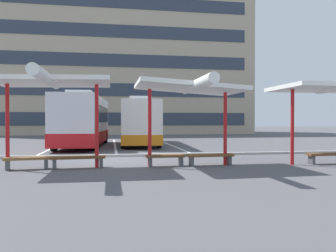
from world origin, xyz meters
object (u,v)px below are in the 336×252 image
coach_bus_1 (140,123)px  waiting_shelter_2 (190,89)px  bench_2 (27,160)px  bench_3 (78,159)px  waiting_shelter_3 (331,89)px  coach_bus_0 (84,122)px  bench_6 (326,156)px  waiting_shelter_1 (52,83)px  bench_5 (210,157)px  bench_4 (166,158)px

coach_bus_1 → waiting_shelter_2: 12.88m
bench_2 → bench_3: size_ratio=0.81×
waiting_shelter_3 → coach_bus_0: bearing=132.0°
bench_6 → waiting_shelter_1: bearing=179.1°
waiting_shelter_3 → bench_5: bearing=172.2°
coach_bus_1 → bench_5: (1.76, -12.52, -1.27)m
bench_2 → waiting_shelter_1: bearing=-12.5°
coach_bus_0 → bench_5: size_ratio=5.54×
bench_5 → bench_6: same height
coach_bus_0 → bench_2: coach_bus_0 is taller
coach_bus_1 → bench_5: 12.70m
waiting_shelter_3 → bench_4: bearing=174.1°
coach_bus_1 → bench_3: coach_bus_1 is taller
waiting_shelter_1 → waiting_shelter_3: (10.82, -0.45, -0.10)m
bench_5 → bench_6: bearing=-4.4°
coach_bus_0 → bench_2: bearing=-96.1°
bench_4 → waiting_shelter_1: bearing=-176.9°
waiting_shelter_1 → waiting_shelter_2: waiting_shelter_1 is taller
waiting_shelter_2 → waiting_shelter_3: size_ratio=1.02×
bench_3 → bench_5: 5.11m
waiting_shelter_2 → waiting_shelter_3: (5.70, -0.39, 0.04)m
waiting_shelter_1 → waiting_shelter_2: (5.11, -0.06, -0.13)m
bench_6 → coach_bus_0: bearing=132.7°
coach_bus_0 → waiting_shelter_2: coach_bus_0 is taller
coach_bus_1 → bench_4: coach_bus_1 is taller
bench_2 → bench_5: same height
waiting_shelter_2 → bench_5: size_ratio=2.64×
bench_5 → waiting_shelter_3: size_ratio=0.39×
bench_2 → bench_6: same height
waiting_shelter_2 → bench_4: size_ratio=3.23×
bench_6 → bench_5: bearing=175.6°
waiting_shelter_2 → bench_5: waiting_shelter_2 is taller
bench_3 → waiting_shelter_3: (9.92, -0.71, 2.70)m
coach_bus_1 → bench_2: bearing=-112.4°
coach_bus_0 → bench_2: size_ratio=6.38×
bench_2 → waiting_shelter_2: size_ratio=0.33×
bench_3 → waiting_shelter_2: waiting_shelter_2 is taller
bench_2 → bench_3: (1.80, 0.06, 0.01)m
waiting_shelter_1 → bench_6: (10.82, -0.17, -2.80)m
bench_3 → bench_4: bearing=-0.5°
bench_2 → bench_3: bearing=1.9°
coach_bus_1 → bench_2: coach_bus_1 is taller
bench_6 → bench_2: bearing=178.2°
waiting_shelter_1 → bench_4: (4.21, 0.23, -2.81)m
coach_bus_0 → waiting_shelter_1: (-0.28, -11.27, 1.43)m
bench_4 → waiting_shelter_2: bearing=-18.0°
bench_3 → bench_6: size_ratio=1.28×
bench_2 → bench_5: 6.91m
bench_3 → waiting_shelter_2: bearing=-4.4°
waiting_shelter_3 → bench_6: size_ratio=3.11×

